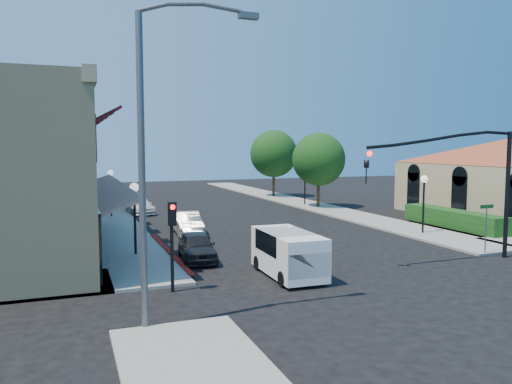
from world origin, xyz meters
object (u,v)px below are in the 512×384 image
object	(u,v)px
lamppost_right_far	(305,175)
street_tree_a	(319,159)
lamppost_left_near	(134,200)
secondary_signal	(172,230)
parked_car_c	(140,206)
parked_car_b	(187,223)
lamppost_right_near	(424,189)
parked_car_a	(197,246)
lamppost_left_far	(111,181)
signal_mast_arm	(473,173)
white_van	(289,251)
street_name_sign	(486,221)
parked_car_d	(131,199)
street_tree_b	(274,154)
cobra_streetlight	(154,148)

from	to	relation	value
lamppost_right_far	street_tree_a	bearing A→B (deg)	-81.47
street_tree_a	lamppost_left_near	size ratio (longest dim) A/B	1.82
secondary_signal	parked_car_c	distance (m)	22.35
parked_car_b	parked_car_c	world-z (taller)	parked_car_b
street_tree_a	lamppost_right_far	size ratio (longest dim) A/B	1.82
lamppost_right_near	parked_car_c	xyz separation A→B (m)	(-14.70, 15.62, -2.12)
lamppost_right_far	parked_car_c	xyz separation A→B (m)	(-14.70, -0.38, -2.12)
parked_car_a	lamppost_left_far	bearing A→B (deg)	105.82
signal_mast_arm	secondary_signal	xyz separation A→B (m)	(-13.86, -0.09, -1.77)
lamppost_left_near	parked_car_c	xyz separation A→B (m)	(2.30, 15.62, -2.12)
parked_car_a	parked_car_b	distance (m)	6.97
parked_car_a	parked_car_b	size ratio (longest dim) A/B	0.93
white_van	parked_car_a	bearing A→B (deg)	123.76
lamppost_left_near	street_name_sign	bearing A→B (deg)	-19.93
parked_car_a	parked_car_d	bearing A→B (deg)	97.30
street_tree_b	parked_car_b	bearing A→B (deg)	-125.59
secondary_signal	lamppost_left_near	size ratio (longest dim) A/B	0.93
lamppost_right_far	parked_car_a	xyz separation A→B (m)	(-14.43, -17.88, -2.08)
white_van	street_tree_a	bearing A→B (deg)	59.22
secondary_signal	parked_car_b	xyz separation A→B (m)	(3.20, 11.59, -1.64)
street_name_sign	parked_car_c	xyz separation A→B (m)	(-13.70, 21.42, -1.09)
white_van	lamppost_right_far	bearing A→B (deg)	62.16
signal_mast_arm	parked_car_c	bearing A→B (deg)	118.59
street_tree_a	street_tree_b	xyz separation A→B (m)	(0.00, 10.00, 0.35)
signal_mast_arm	parked_car_b	size ratio (longest dim) A/B	1.94
street_tree_a	street_tree_b	bearing A→B (deg)	90.00
parked_car_a	parked_car_d	xyz separation A→B (m)	(-0.27, 22.87, -0.01)
street_name_sign	lamppost_right_far	size ratio (longest dim) A/B	0.70
lamppost_left_far	parked_car_d	distance (m)	7.65
lamppost_left_near	parked_car_b	xyz separation A→B (m)	(3.70, 5.00, -2.06)
street_tree_b	lamppost_left_far	bearing A→B (deg)	-149.97
cobra_streetlight	lamppost_left_far	size ratio (longest dim) A/B	2.61
parked_car_c	parked_car_d	distance (m)	5.37
lamppost_left_far	lamppost_right_far	size ratio (longest dim) A/B	1.00
cobra_streetlight	white_van	distance (m)	8.34
secondary_signal	parked_car_a	size ratio (longest dim) A/B	0.86
street_tree_a	cobra_streetlight	world-z (taller)	cobra_streetlight
lamppost_left_near	parked_car_a	world-z (taller)	lamppost_left_near
street_tree_b	lamppost_right_near	xyz separation A→B (m)	(-0.30, -24.00, -1.81)
cobra_streetlight	parked_car_c	bearing A→B (deg)	83.44
secondary_signal	parked_car_d	bearing A→B (deg)	86.27
parked_car_a	lamppost_left_near	bearing A→B (deg)	150.49
parked_car_b	cobra_streetlight	bearing A→B (deg)	-102.23
secondary_signal	lamppost_left_near	bearing A→B (deg)	94.34
lamppost_right_near	lamppost_left_near	bearing A→B (deg)	180.00
lamppost_left_far	cobra_streetlight	bearing A→B (deg)	-91.55
cobra_streetlight	lamppost_right_near	xyz separation A→B (m)	(17.65, 10.00, -2.53)
parked_car_d	lamppost_right_near	bearing A→B (deg)	-52.23
lamppost_left_near	parked_car_a	size ratio (longest dim) A/B	0.93
street_name_sign	parked_car_d	size ratio (longest dim) A/B	0.54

